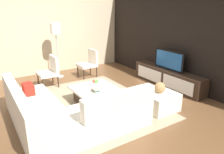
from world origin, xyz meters
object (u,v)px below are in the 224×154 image
object	(u,v)px
television	(169,60)
accent_chair_near	(50,70)
accent_chair_far	(90,62)
ottoman	(159,101)
decorative_ball	(160,88)
book_stack	(95,90)
fruit_bowl	(95,83)
sectional_couch	(64,113)
coffee_table	(95,95)
floor_lamp	(56,32)
media_console	(167,78)

from	to	relation	value
television	accent_chair_near	bearing A→B (deg)	-122.80
television	accent_chair_far	bearing A→B (deg)	-144.47
accent_chair_far	ottoman	bearing A→B (deg)	3.24
decorative_ball	book_stack	xyz separation A→B (m)	(-0.82, -1.16, -0.09)
television	fruit_bowl	world-z (taller)	television
sectional_couch	coffee_table	world-z (taller)	sectional_couch
fruit_bowl	sectional_couch	bearing A→B (deg)	-54.52
sectional_couch	accent_chair_near	bearing A→B (deg)	168.30
coffee_table	accent_chair_near	bearing A→B (deg)	-163.30
floor_lamp	ottoman	distance (m)	3.81
floor_lamp	accent_chair_far	bearing A→B (deg)	62.91
television	decorative_ball	xyz separation A→B (m)	(0.94, -1.26, -0.25)
coffee_table	fruit_bowl	distance (m)	0.31
coffee_table	ottoman	size ratio (longest dim) A/B	1.45
sectional_couch	floor_lamp	bearing A→B (deg)	162.41
book_stack	ottoman	bearing A→B (deg)	54.74
accent_chair_near	book_stack	world-z (taller)	accent_chair_near
decorative_ball	accent_chair_far	bearing A→B (deg)	-176.22
sectional_couch	accent_chair_near	distance (m)	2.37
floor_lamp	accent_chair_far	xyz separation A→B (m)	(0.45, 0.89, -0.96)
coffee_table	book_stack	distance (m)	0.34
decorative_ball	fruit_bowl	bearing A→B (deg)	-142.42
sectional_couch	television	bearing A→B (deg)	98.63
accent_chair_far	television	bearing A→B (deg)	35.00
coffee_table	book_stack	xyz separation A→B (m)	(0.22, -0.12, 0.23)
coffee_table	decorative_ball	bearing A→B (deg)	45.01
floor_lamp	ottoman	bearing A→B (deg)	17.56
television	ottoman	bearing A→B (deg)	-53.17
floor_lamp	media_console	bearing A→B (deg)	43.25
media_console	sectional_couch	bearing A→B (deg)	-81.37
accent_chair_near	book_stack	size ratio (longest dim) A/B	4.22
floor_lamp	fruit_bowl	xyz separation A→B (m)	(2.21, 0.15, -1.02)
sectional_couch	accent_chair_far	world-z (taller)	accent_chair_far
coffee_table	fruit_bowl	size ratio (longest dim) A/B	3.62
television	accent_chair_far	xyz separation A→B (m)	(-2.03, -1.45, -0.29)
television	coffee_table	bearing A→B (deg)	-92.49
accent_chair_near	decorative_ball	bearing A→B (deg)	26.39
ottoman	coffee_table	bearing A→B (deg)	-134.99
fruit_bowl	accent_chair_near	bearing A→B (deg)	-158.13
floor_lamp	decorative_ball	world-z (taller)	floor_lamp
coffee_table	floor_lamp	world-z (taller)	floor_lamp
book_stack	television	bearing A→B (deg)	92.87
media_console	coffee_table	world-z (taller)	media_console
media_console	ottoman	xyz separation A→B (m)	(0.94, -1.26, -0.05)
television	book_stack	world-z (taller)	television
floor_lamp	coffee_table	bearing A→B (deg)	1.06
sectional_couch	decorative_ball	bearing A→B (deg)	77.74
fruit_bowl	accent_chair_far	distance (m)	1.91
accent_chair_near	decorative_ball	distance (m)	3.16
decorative_ball	sectional_couch	bearing A→B (deg)	-102.26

